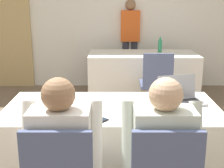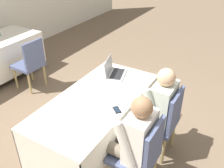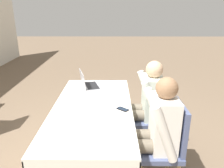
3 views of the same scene
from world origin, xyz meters
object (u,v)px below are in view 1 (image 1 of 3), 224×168
object	(u,v)px
cell_phone	(100,121)
chair_far_spare	(156,81)
water_bottle	(160,45)
person_white_shirt	(161,152)
person_red_shirt	(130,38)
person_checkered_shirt	(63,152)
laptop	(181,98)

from	to	relation	value
cell_phone	chair_far_spare	xyz separation A→B (m)	(0.70, 2.08, -0.25)
water_bottle	person_white_shirt	distance (m)	3.37
person_red_shirt	chair_far_spare	bearing A→B (deg)	-79.12
person_white_shirt	person_red_shirt	bearing A→B (deg)	-90.32
chair_far_spare	person_checkered_shirt	world-z (taller)	person_checkered_shirt
laptop	chair_far_spare	bearing A→B (deg)	72.43
person_checkered_shirt	person_white_shirt	world-z (taller)	same
person_checkered_shirt	person_white_shirt	distance (m)	0.62
laptop	person_white_shirt	size ratio (longest dim) A/B	0.35
water_bottle	laptop	bearing A→B (deg)	-94.57
laptop	chair_far_spare	distance (m)	1.69
person_white_shirt	chair_far_spare	bearing A→B (deg)	-97.36
cell_phone	person_checkered_shirt	world-z (taller)	person_checkered_shirt
laptop	cell_phone	xyz separation A→B (m)	(-0.67, -0.42, -0.04)
water_bottle	cell_phone	bearing A→B (deg)	-106.16
person_white_shirt	person_red_shirt	xyz separation A→B (m)	(0.02, 3.94, 0.25)
chair_far_spare	person_red_shirt	bearing A→B (deg)	-78.11
chair_far_spare	person_white_shirt	bearing A→B (deg)	84.13
cell_phone	laptop	bearing A→B (deg)	72.24
laptop	person_red_shirt	xyz separation A→B (m)	(-0.25, 3.23, 0.12)
water_bottle	person_checkered_shirt	distance (m)	3.51
chair_far_spare	person_checkered_shirt	xyz separation A→B (m)	(-0.93, -2.38, 0.16)
cell_phone	water_bottle	xyz separation A→B (m)	(0.88, 3.03, 0.12)
cell_phone	chair_far_spare	world-z (taller)	chair_far_spare
person_checkered_shirt	water_bottle	bearing A→B (deg)	-108.30
laptop	cell_phone	size ratio (longest dim) A/B	2.98
chair_far_spare	person_checkered_shirt	distance (m)	2.56
person_white_shirt	water_bottle	bearing A→B (deg)	-98.25
person_checkered_shirt	cell_phone	bearing A→B (deg)	-126.73
water_bottle	person_checkered_shirt	bearing A→B (deg)	-108.30
person_white_shirt	person_checkered_shirt	bearing A→B (deg)	0.00
chair_far_spare	person_white_shirt	distance (m)	2.41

